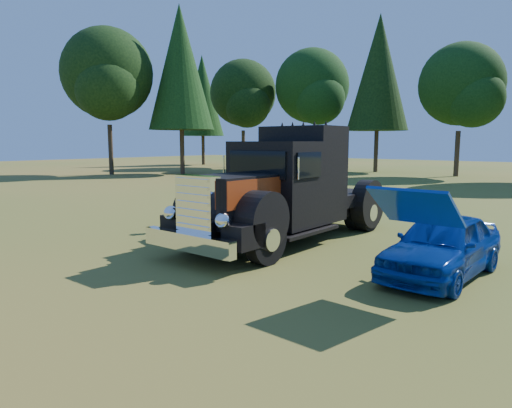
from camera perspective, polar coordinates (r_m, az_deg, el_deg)
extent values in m
plane|color=#335C1B|center=(9.70, -2.71, -7.71)|extent=(120.00, 120.00, 0.00)
cylinder|color=#2D2116|center=(53.19, -6.63, 7.24)|extent=(0.36, 0.36, 4.32)
cone|color=black|center=(53.44, -6.72, 13.30)|extent=(4.80, 4.80, 9.00)
cylinder|color=#2D2116|center=(47.64, -1.60, 6.91)|extent=(0.36, 0.36, 3.78)
sphere|color=black|center=(47.89, -1.62, 13.71)|extent=(6.72, 6.72, 6.72)
sphere|color=black|center=(46.32, -1.11, 12.35)|extent=(4.62, 4.62, 4.62)
cylinder|color=#2D2116|center=(45.03, 6.88, 6.92)|extent=(0.36, 0.36, 3.96)
sphere|color=black|center=(45.34, 7.01, 14.45)|extent=(7.04, 7.04, 7.04)
sphere|color=black|center=(43.76, 7.84, 12.94)|extent=(4.84, 4.84, 4.84)
cylinder|color=#2D2116|center=(41.22, 14.79, 7.15)|extent=(0.36, 0.36, 4.68)
cone|color=black|center=(41.63, 15.09, 15.59)|extent=(5.20, 5.20, 9.75)
cylinder|color=#2D2116|center=(37.85, 23.82, 5.77)|extent=(0.36, 0.36, 3.42)
sphere|color=black|center=(38.08, 24.25, 13.50)|extent=(6.08, 6.08, 6.08)
sphere|color=black|center=(36.94, 25.57, 11.84)|extent=(4.18, 4.18, 4.18)
cylinder|color=#2D2116|center=(37.69, -9.23, 7.28)|extent=(0.36, 0.36, 4.68)
cone|color=black|center=(38.15, -9.43, 16.49)|extent=(5.20, 5.20, 9.75)
cylinder|color=#2D2116|center=(38.47, -17.71, 6.48)|extent=(0.36, 0.36, 3.96)
sphere|color=black|center=(38.84, -18.08, 15.27)|extent=(7.04, 7.04, 7.04)
sphere|color=black|center=(37.10, -18.04, 13.59)|extent=(4.84, 4.84, 4.84)
cylinder|color=black|center=(11.06, -7.37, -2.91)|extent=(0.32, 1.10, 1.10)
cylinder|color=black|center=(9.66, 1.22, -4.40)|extent=(0.32, 1.10, 1.10)
cylinder|color=black|center=(14.72, 6.38, -0.24)|extent=(0.32, 1.10, 1.10)
cylinder|color=black|center=(13.70, 13.75, -1.01)|extent=(0.32, 1.10, 1.10)
cylinder|color=black|center=(14.54, 7.47, -0.36)|extent=(0.32, 1.10, 1.10)
cylinder|color=black|center=(13.84, 12.52, -0.88)|extent=(0.32, 1.10, 1.10)
cube|color=black|center=(12.32, 4.88, -1.45)|extent=(1.60, 6.40, 0.28)
cube|color=white|center=(9.47, -8.53, -4.73)|extent=(2.50, 0.22, 0.36)
cube|color=white|center=(9.55, -7.28, -0.34)|extent=(1.05, 0.30, 1.30)
cube|color=black|center=(10.28, -3.02, 0.57)|extent=(1.35, 1.80, 1.10)
cube|color=maroon|center=(10.74, -5.75, 1.92)|extent=(0.02, 1.80, 0.60)
cube|color=maroon|center=(9.81, -0.06, 1.41)|extent=(0.02, 1.80, 0.60)
cylinder|color=black|center=(10.92, -7.04, -0.91)|extent=(0.55, 1.24, 1.24)
cylinder|color=black|center=(9.65, 0.76, -2.00)|extent=(0.55, 1.24, 1.24)
sphere|color=white|center=(10.11, -10.58, -1.11)|extent=(0.32, 0.32, 0.32)
sphere|color=white|center=(8.98, -4.16, -2.10)|extent=(0.32, 0.32, 0.32)
cube|color=black|center=(11.44, 2.22, 2.56)|extent=(2.05, 1.30, 2.10)
cube|color=black|center=(10.88, 0.09, 4.94)|extent=(1.70, 0.05, 0.65)
cube|color=black|center=(12.48, 5.85, 3.88)|extent=(2.05, 1.30, 2.50)
cube|color=black|center=(13.95, 9.56, 0.92)|extent=(2.00, 2.00, 0.35)
cube|color=black|center=(12.80, -2.02, 2.66)|extent=(1.06, 0.40, 1.50)
cube|color=#8C3814|center=(12.86, -1.93, 2.02)|extent=(0.81, 0.28, 0.75)
imported|color=#0843AF|center=(9.51, 22.25, -4.82)|extent=(1.59, 3.63, 1.22)
cube|color=#0843AF|center=(7.74, 19.35, -0.36)|extent=(1.34, 0.98, 0.67)
imported|color=#1E2446|center=(13.68, -7.47, 0.25)|extent=(0.65, 0.71, 1.63)
imported|color=#1E2046|center=(14.60, -4.88, 0.70)|extent=(0.95, 0.98, 1.60)
imported|color=#0B4443|center=(39.78, 6.45, 5.01)|extent=(3.70, 4.48, 1.44)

